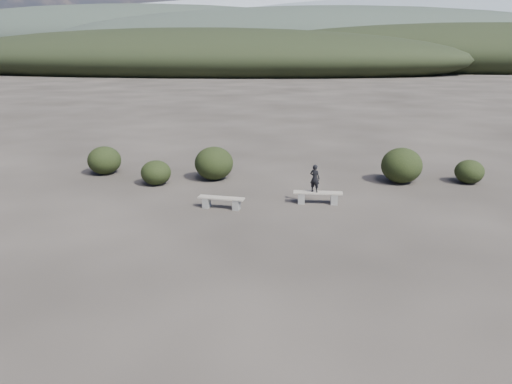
# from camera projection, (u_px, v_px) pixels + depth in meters

# --- Properties ---
(ground) EXTENTS (1200.00, 1200.00, 0.00)m
(ground) POSITION_uv_depth(u_px,v_px,m) (246.00, 276.00, 12.05)
(ground) COLOR #28231F
(ground) RESTS_ON ground
(bench_left) EXTENTS (1.62, 0.50, 0.40)m
(bench_left) POSITION_uv_depth(u_px,v_px,m) (221.00, 202.00, 17.00)
(bench_left) COLOR slate
(bench_left) RESTS_ON ground
(bench_right) EXTENTS (1.72, 0.40, 0.43)m
(bench_right) POSITION_uv_depth(u_px,v_px,m) (318.00, 197.00, 17.52)
(bench_right) COLOR slate
(bench_right) RESTS_ON ground
(seated_person) EXTENTS (0.42, 0.36, 0.99)m
(seated_person) POSITION_uv_depth(u_px,v_px,m) (315.00, 178.00, 17.35)
(seated_person) COLOR black
(seated_person) RESTS_ON bench_right
(shrub_a) EXTENTS (1.20, 1.20, 0.98)m
(shrub_a) POSITION_uv_depth(u_px,v_px,m) (156.00, 173.00, 19.87)
(shrub_a) COLOR black
(shrub_a) RESTS_ON ground
(shrub_b) EXTENTS (1.60, 1.60, 1.37)m
(shrub_b) POSITION_uv_depth(u_px,v_px,m) (214.00, 163.00, 20.59)
(shrub_b) COLOR black
(shrub_b) RESTS_ON ground
(shrub_d) EXTENTS (1.63, 1.63, 1.43)m
(shrub_d) POSITION_uv_depth(u_px,v_px,m) (402.00, 165.00, 20.09)
(shrub_d) COLOR black
(shrub_d) RESTS_ON ground
(shrub_e) EXTENTS (1.15, 1.15, 0.96)m
(shrub_e) POSITION_uv_depth(u_px,v_px,m) (469.00, 172.00, 20.07)
(shrub_e) COLOR black
(shrub_e) RESTS_ON ground
(shrub_f) EXTENTS (1.42, 1.42, 1.20)m
(shrub_f) POSITION_uv_depth(u_px,v_px,m) (104.00, 160.00, 21.50)
(shrub_f) COLOR black
(shrub_f) RESTS_ON ground
(mountain_ridges) EXTENTS (500.00, 400.00, 56.00)m
(mountain_ridges) POSITION_uv_depth(u_px,v_px,m) (310.00, 36.00, 332.40)
(mountain_ridges) COLOR black
(mountain_ridges) RESTS_ON ground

